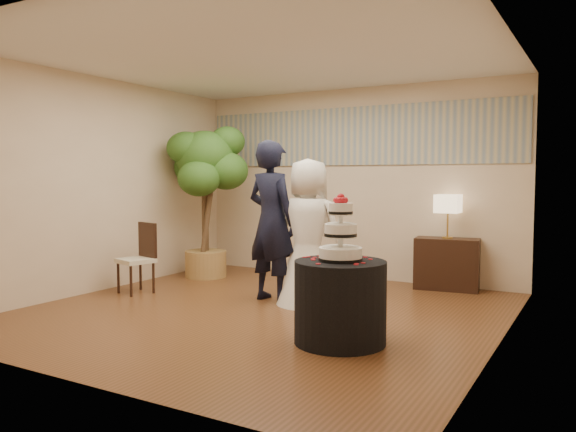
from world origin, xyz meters
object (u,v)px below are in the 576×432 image
Objects in this scene: bride at (309,232)px; table_lamp at (448,216)px; wedding_cake at (341,227)px; cake_table at (340,302)px; ficus_tree at (205,200)px; console at (447,264)px; groom at (272,221)px; side_chair at (136,258)px.

bride reaches higher than table_lamp.
wedding_cake is 1.04× the size of table_lamp.
cake_table is 3.84m from ficus_tree.
cake_table is 1.43× the size of table_lamp.
wedding_cake reaches higher than table_lamp.
table_lamp is (0.00, 0.00, 0.63)m from console.
table_lamp is (0.24, 2.91, 0.60)m from cake_table.
table_lamp is 0.25× the size of ficus_tree.
ficus_tree is (-1.70, 0.89, 0.18)m from groom.
wedding_cake reaches higher than console.
table_lamp reaches higher than console.
wedding_cake is at bearing 3.26° from side_chair.
wedding_cake is at bearing -101.80° from console.
groom is 2.35× the size of console.
console is (1.68, 1.73, -0.62)m from groom.
groom is 2.49m from console.
bride reaches higher than console.
groom is at bearing -27.64° from ficus_tree.
side_chair is (-3.19, 0.68, 0.08)m from cake_table.
ficus_tree reaches higher than groom.
bride is 1.59m from wedding_cake.
groom reaches higher than cake_table.
groom reaches higher than table_lamp.
cake_table is 1.37× the size of wedding_cake.
bride reaches higher than side_chair.
side_chair is (-1.75, -0.50, -0.52)m from groom.
side_chair is at bearing 27.93° from groom.
side_chair is (-3.19, 0.68, -0.60)m from wedding_cake.
wedding_cake is (1.44, -1.18, 0.08)m from groom.
table_lamp is at bearing 85.35° from cake_table.
cake_table is (1.44, -1.18, -0.59)m from groom.
ficus_tree reaches higher than console.
cake_table is 2.92m from console.
console is at bearing -121.96° from groom.
wedding_cake is at bearing -33.40° from ficus_tree.
console is at bearing 13.93° from ficus_tree.
cake_table is 0.68m from wedding_cake.
ficus_tree is at bearing -15.52° from groom.
wedding_cake is 3.32m from side_chair.
bride is at bearing -125.88° from table_lamp.
bride is 2.33m from side_chair.
table_lamp is at bearing 85.35° from wedding_cake.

